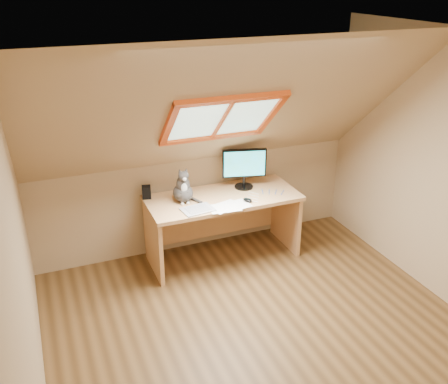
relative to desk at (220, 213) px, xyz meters
name	(u,v)px	position (x,y,z in m)	size (l,w,h in m)	color
ground	(269,340)	(-0.14, -1.45, -0.49)	(3.50, 3.50, 0.00)	brown
room_shell	(283,186)	(-0.14, -1.54, 0.94)	(3.52, 3.52, 2.41)	tan
desk	(220,213)	(0.00, 0.00, 0.00)	(1.55, 0.68, 0.71)	tan
monitor	(244,166)	(0.29, 0.06, 0.46)	(0.46, 0.20, 0.43)	black
cat	(183,189)	(-0.41, -0.03, 0.35)	(0.22, 0.26, 0.37)	#47423F
desk_speaker	(146,192)	(-0.72, 0.18, 0.28)	(0.09, 0.09, 0.13)	black
graphics_tablet	(198,210)	(-0.34, -0.28, 0.23)	(0.30, 0.21, 0.01)	#B2B2B7
mouse	(248,200)	(0.18, -0.28, 0.24)	(0.06, 0.11, 0.03)	black
papers	(227,207)	(-0.06, -0.33, 0.22)	(0.35, 0.30, 0.01)	white
cables	(265,194)	(0.42, -0.19, 0.22)	(0.51, 0.26, 0.01)	silver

